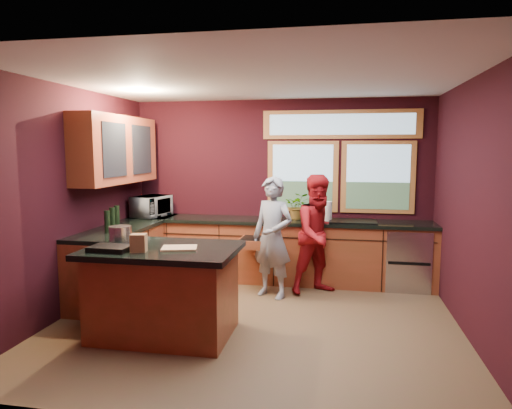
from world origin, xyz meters
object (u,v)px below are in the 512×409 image
(island, at_px, (164,291))
(stock_pot, at_px, (120,234))
(person_red, at_px, (320,234))
(person_grey, at_px, (273,237))
(cutting_board, at_px, (179,248))

(island, relative_size, stock_pot, 6.46)
(person_red, bearing_deg, person_grey, 172.65)
(person_red, relative_size, cutting_board, 4.63)
(person_grey, height_order, person_red, person_red)
(stock_pot, bearing_deg, person_red, 37.41)
(island, xyz_separation_m, person_grey, (0.94, 1.46, 0.32))
(person_red, xyz_separation_m, cutting_board, (-1.34, -1.80, 0.14))
(island, height_order, person_grey, person_grey)
(island, bearing_deg, person_red, 48.62)
(cutting_board, bearing_deg, island, 165.96)
(person_grey, xyz_separation_m, cutting_board, (-0.74, -1.51, 0.15))
(island, bearing_deg, stock_pot, 164.74)
(cutting_board, bearing_deg, stock_pot, 165.07)
(cutting_board, bearing_deg, person_red, 53.30)
(cutting_board, height_order, stock_pot, stock_pot)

